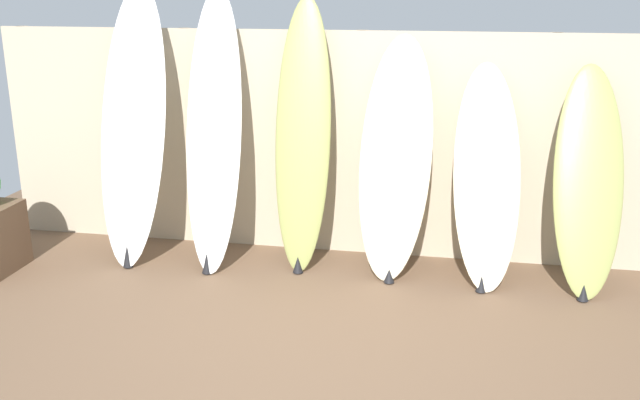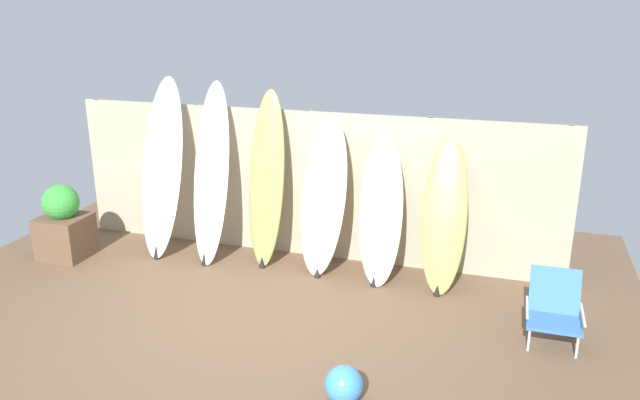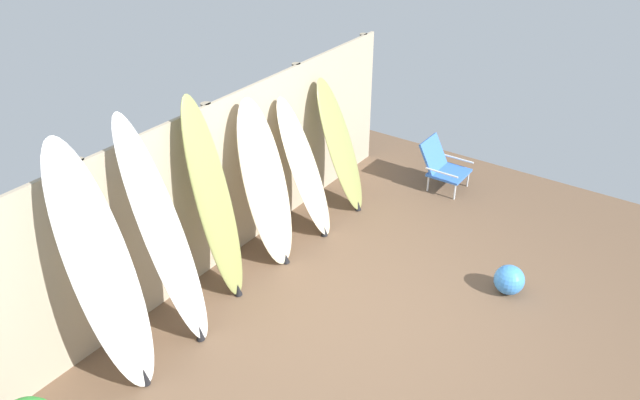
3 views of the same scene
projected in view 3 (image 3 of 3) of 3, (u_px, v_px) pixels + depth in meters
name	position (u px, v px, depth m)	size (l,w,h in m)	color
ground	(382.00, 330.00, 5.85)	(7.68, 7.68, 0.00)	brown
fence_back	(216.00, 186.00, 6.38)	(6.08, 0.11, 1.80)	tan
surfboard_white_0	(103.00, 272.00, 4.87)	(0.54, 0.66, 2.16)	white
surfboard_white_1	(164.00, 235.00, 5.35)	(0.50, 0.75, 2.13)	white
surfboard_olive_2	(214.00, 202.00, 5.87)	(0.44, 0.53, 2.06)	olive
surfboard_cream_3	(266.00, 185.00, 6.42)	(0.61, 0.62, 1.80)	beige
surfboard_cream_4	(305.00, 169.00, 6.94)	(0.57, 0.71, 1.60)	beige
surfboard_olive_5	(340.00, 147.00, 7.42)	(0.52, 0.68, 1.61)	olive
beach_chair	(442.00, 164.00, 8.05)	(0.50, 0.58, 0.63)	silver
beach_ball	(509.00, 280.00, 6.26)	(0.31, 0.31, 0.31)	#3F8CE5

